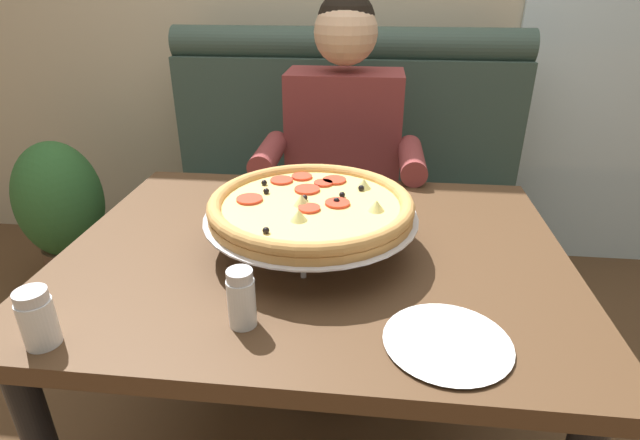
% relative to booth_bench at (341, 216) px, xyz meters
% --- Properties ---
extents(booth_bench, '(1.48, 0.78, 1.13)m').
position_rel_booth_bench_xyz_m(booth_bench, '(0.00, 0.00, 0.00)').
color(booth_bench, '#384C42').
rests_on(booth_bench, ground_plane).
extents(dining_table, '(1.13, 0.88, 0.75)m').
position_rel_booth_bench_xyz_m(dining_table, '(0.00, -0.91, 0.25)').
color(dining_table, '#4C331E').
rests_on(dining_table, ground_plane).
extents(diner_main, '(0.54, 0.64, 1.27)m').
position_rel_booth_bench_xyz_m(diner_main, '(0.02, -0.27, 0.31)').
color(diner_main, '#2D3342').
rests_on(diner_main, ground_plane).
extents(pizza, '(0.47, 0.47, 0.13)m').
position_rel_booth_bench_xyz_m(pizza, '(-0.01, -0.91, 0.45)').
color(pizza, silver).
rests_on(pizza, dining_table).
extents(shaker_oregano, '(0.06, 0.06, 0.10)m').
position_rel_booth_bench_xyz_m(shaker_oregano, '(-0.41, -1.29, 0.39)').
color(shaker_oregano, white).
rests_on(shaker_oregano, dining_table).
extents(shaker_pepper_flakes, '(0.05, 0.05, 0.11)m').
position_rel_booth_bench_xyz_m(shaker_pepper_flakes, '(-0.09, -1.20, 0.40)').
color(shaker_pepper_flakes, white).
rests_on(shaker_pepper_flakes, dining_table).
extents(plate_near_left, '(0.22, 0.22, 0.02)m').
position_rel_booth_bench_xyz_m(plate_near_left, '(0.26, -1.22, 0.36)').
color(plate_near_left, white).
rests_on(plate_near_left, dining_table).
extents(potted_plant, '(0.36, 0.36, 0.70)m').
position_rel_booth_bench_xyz_m(potted_plant, '(-1.22, -0.06, -0.01)').
color(potted_plant, brown).
rests_on(potted_plant, ground_plane).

